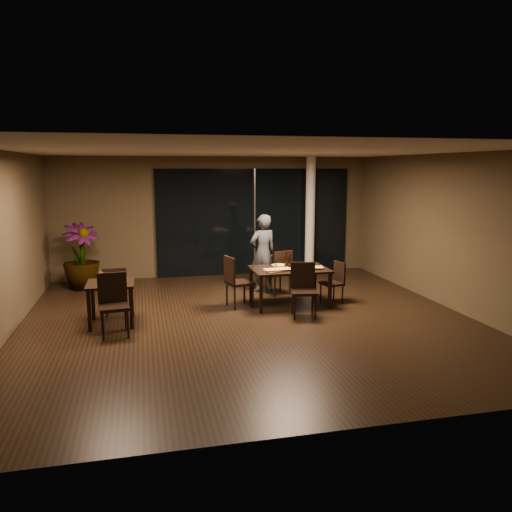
# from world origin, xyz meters

# --- Properties ---
(ground) EXTENTS (8.00, 8.00, 0.00)m
(ground) POSITION_xyz_m (0.00, 0.00, 0.00)
(ground) COLOR black
(ground) RESTS_ON ground
(wall_back) EXTENTS (8.00, 0.10, 3.00)m
(wall_back) POSITION_xyz_m (0.00, 4.05, 1.50)
(wall_back) COLOR #453925
(wall_back) RESTS_ON ground
(wall_front) EXTENTS (8.00, 0.10, 3.00)m
(wall_front) POSITION_xyz_m (0.00, -4.05, 1.50)
(wall_front) COLOR #453925
(wall_front) RESTS_ON ground
(wall_right) EXTENTS (0.10, 8.00, 3.00)m
(wall_right) POSITION_xyz_m (4.05, 0.00, 1.50)
(wall_right) COLOR #453925
(wall_right) RESTS_ON ground
(ceiling) EXTENTS (8.00, 8.00, 0.04)m
(ceiling) POSITION_xyz_m (0.00, 0.00, 3.02)
(ceiling) COLOR silver
(ceiling) RESTS_ON wall_back
(window_panel) EXTENTS (5.00, 0.06, 2.70)m
(window_panel) POSITION_xyz_m (1.00, 3.96, 1.35)
(window_panel) COLOR black
(window_panel) RESTS_ON ground
(column) EXTENTS (0.24, 0.24, 3.00)m
(column) POSITION_xyz_m (2.40, 3.65, 1.50)
(column) COLOR white
(column) RESTS_ON ground
(main_table) EXTENTS (1.50, 1.00, 0.75)m
(main_table) POSITION_xyz_m (1.00, 0.80, 0.68)
(main_table) COLOR black
(main_table) RESTS_ON ground
(side_table) EXTENTS (0.80, 0.80, 0.75)m
(side_table) POSITION_xyz_m (-2.40, 0.30, 0.62)
(side_table) COLOR black
(side_table) RESTS_ON ground
(chair_main_far) EXTENTS (0.57, 0.57, 0.98)m
(chair_main_far) POSITION_xyz_m (1.03, 1.61, 0.55)
(chair_main_far) COLOR black
(chair_main_far) RESTS_ON ground
(chair_main_near) EXTENTS (0.54, 0.54, 0.99)m
(chair_main_near) POSITION_xyz_m (1.04, 0.05, 0.55)
(chair_main_near) COLOR black
(chair_main_near) RESTS_ON ground
(chair_main_left) EXTENTS (0.57, 0.57, 1.02)m
(chair_main_left) POSITION_xyz_m (-0.08, 0.88, 0.57)
(chair_main_left) COLOR black
(chair_main_left) RESTS_ON ground
(chair_main_right) EXTENTS (0.46, 0.46, 0.84)m
(chair_main_right) POSITION_xyz_m (1.97, 0.79, 0.47)
(chair_main_right) COLOR black
(chair_main_right) RESTS_ON ground
(chair_side_far) EXTENTS (0.43, 0.43, 0.92)m
(chair_side_far) POSITION_xyz_m (-2.35, 0.85, 0.51)
(chair_side_far) COLOR black
(chair_side_far) RESTS_ON ground
(chair_side_near) EXTENTS (0.52, 0.52, 1.02)m
(chair_side_near) POSITION_xyz_m (-2.33, -0.26, 0.57)
(chair_side_near) COLOR black
(chair_side_near) RESTS_ON ground
(diner) EXTENTS (0.66, 0.52, 1.72)m
(diner) POSITION_xyz_m (0.76, 2.05, 0.86)
(diner) COLOR #323537
(diner) RESTS_ON ground
(potted_plant) EXTENTS (1.10, 1.10, 1.48)m
(potted_plant) POSITION_xyz_m (-3.19, 3.21, 0.74)
(potted_plant) COLOR #1F4D19
(potted_plant) RESTS_ON ground
(pizza_board_left) EXTENTS (0.63, 0.48, 0.01)m
(pizza_board_left) POSITION_xyz_m (0.71, 0.62, 0.76)
(pizza_board_left) COLOR #3F2B14
(pizza_board_left) RESTS_ON main_table
(pizza_board_right) EXTENTS (0.61, 0.42, 0.01)m
(pizza_board_right) POSITION_xyz_m (1.38, 0.67, 0.76)
(pizza_board_right) COLOR #4E3419
(pizza_board_right) RESTS_ON main_table
(oblong_pizza_left) EXTENTS (0.52, 0.29, 0.02)m
(oblong_pizza_left) POSITION_xyz_m (0.71, 0.62, 0.77)
(oblong_pizza_left) COLOR maroon
(oblong_pizza_left) RESTS_ON pizza_board_left
(oblong_pizza_right) EXTENTS (0.52, 0.34, 0.02)m
(oblong_pizza_right) POSITION_xyz_m (1.38, 0.67, 0.77)
(oblong_pizza_right) COLOR #691809
(oblong_pizza_right) RESTS_ON pizza_board_right
(round_pizza) EXTENTS (0.30, 0.30, 0.01)m
(round_pizza) POSITION_xyz_m (0.87, 1.10, 0.76)
(round_pizza) COLOR #AE3513
(round_pizza) RESTS_ON main_table
(bottle_a) EXTENTS (0.07, 0.07, 0.32)m
(bottle_a) POSITION_xyz_m (0.93, 0.82, 0.91)
(bottle_a) COLOR black
(bottle_a) RESTS_ON main_table
(bottle_b) EXTENTS (0.06, 0.06, 0.28)m
(bottle_b) POSITION_xyz_m (1.02, 0.84, 0.89)
(bottle_b) COLOR black
(bottle_b) RESTS_ON main_table
(bottle_c) EXTENTS (0.07, 0.07, 0.30)m
(bottle_c) POSITION_xyz_m (0.98, 0.94, 0.90)
(bottle_c) COLOR black
(bottle_c) RESTS_ON main_table
(tumbler_left) EXTENTS (0.07, 0.07, 0.08)m
(tumbler_left) POSITION_xyz_m (0.72, 0.87, 0.79)
(tumbler_left) COLOR white
(tumbler_left) RESTS_ON main_table
(tumbler_right) EXTENTS (0.07, 0.07, 0.08)m
(tumbler_right) POSITION_xyz_m (1.24, 0.90, 0.79)
(tumbler_right) COLOR white
(tumbler_right) RESTS_ON main_table
(napkin_near) EXTENTS (0.20, 0.15, 0.01)m
(napkin_near) POSITION_xyz_m (1.51, 0.67, 0.76)
(napkin_near) COLOR white
(napkin_near) RESTS_ON main_table
(napkin_far) EXTENTS (0.19, 0.13, 0.01)m
(napkin_far) POSITION_xyz_m (1.49, 0.95, 0.76)
(napkin_far) COLOR white
(napkin_far) RESTS_ON main_table
(wine_glass_a) EXTENTS (0.08, 0.08, 0.19)m
(wine_glass_a) POSITION_xyz_m (-2.55, 0.37, 0.84)
(wine_glass_a) COLOR white
(wine_glass_a) RESTS_ON side_table
(wine_glass_b) EXTENTS (0.07, 0.07, 0.17)m
(wine_glass_b) POSITION_xyz_m (-2.25, 0.29, 0.83)
(wine_glass_b) COLOR white
(wine_glass_b) RESTS_ON side_table
(side_napkin) EXTENTS (0.20, 0.16, 0.01)m
(side_napkin) POSITION_xyz_m (-2.39, 0.09, 0.76)
(side_napkin) COLOR white
(side_napkin) RESTS_ON side_table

